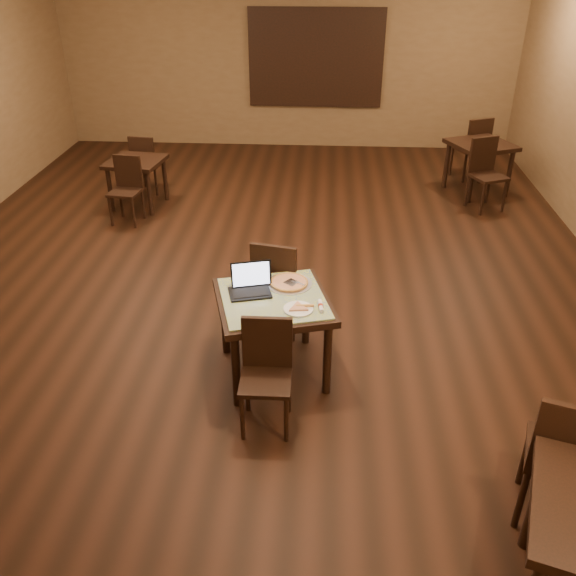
# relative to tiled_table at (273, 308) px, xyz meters

# --- Properties ---
(ground) EXTENTS (10.00, 10.00, 0.00)m
(ground) POSITION_rel_tiled_table_xyz_m (-0.33, 1.85, -0.66)
(ground) COLOR black
(ground) RESTS_ON ground
(wall_back) EXTENTS (8.00, 0.02, 3.00)m
(wall_back) POSITION_rel_tiled_table_xyz_m (-0.33, 6.85, 0.84)
(wall_back) COLOR brown
(wall_back) RESTS_ON ground
(mural) EXTENTS (2.34, 0.05, 1.64)m
(mural) POSITION_rel_tiled_table_xyz_m (0.17, 6.81, 0.89)
(mural) COLOR #285694
(mural) RESTS_ON wall_back
(tiled_table) EXTENTS (1.13, 1.13, 0.76)m
(tiled_table) POSITION_rel_tiled_table_xyz_m (0.00, 0.00, 0.00)
(tiled_table) COLOR black
(tiled_table) RESTS_ON ground
(chair_main_near) EXTENTS (0.39, 0.39, 0.90)m
(chair_main_near) POSITION_rel_tiled_table_xyz_m (-0.00, -0.62, -0.15)
(chair_main_near) COLOR black
(chair_main_near) RESTS_ON ground
(chair_main_far) EXTENTS (0.51, 0.51, 0.99)m
(chair_main_far) POSITION_rel_tiled_table_xyz_m (-0.02, 0.61, -0.10)
(chair_main_far) COLOR black
(chair_main_far) RESTS_ON ground
(laptop) EXTENTS (0.40, 0.35, 0.24)m
(laptop) POSITION_rel_tiled_table_xyz_m (-0.20, 0.11, 0.16)
(laptop) COLOR black
(laptop) RESTS_ON tiled_table
(plate) EXTENTS (0.24, 0.24, 0.01)m
(plate) POSITION_rel_tiled_table_xyz_m (0.22, -0.18, 0.11)
(plate) COLOR white
(plate) RESTS_ON tiled_table
(pizza_slice) EXTENTS (0.20, 0.20, 0.02)m
(pizza_slice) POSITION_rel_tiled_table_xyz_m (0.22, -0.18, 0.13)
(pizza_slice) COLOR beige
(pizza_slice) RESTS_ON plate
(pizza_pan) EXTENTS (0.40, 0.40, 0.01)m
(pizza_pan) POSITION_rel_tiled_table_xyz_m (0.12, 0.24, 0.11)
(pizza_pan) COLOR silver
(pizza_pan) RESTS_ON tiled_table
(pizza_whole) EXTENTS (0.33, 0.33, 0.02)m
(pizza_whole) POSITION_rel_tiled_table_xyz_m (0.12, 0.24, 0.12)
(pizza_whole) COLOR beige
(pizza_whole) RESTS_ON pizza_pan
(spatula) EXTENTS (0.26, 0.23, 0.01)m
(spatula) POSITION_rel_tiled_table_xyz_m (0.14, 0.22, 0.13)
(spatula) COLOR silver
(spatula) RESTS_ON pizza_whole
(napkin_roll) EXTENTS (0.05, 0.17, 0.04)m
(napkin_roll) POSITION_rel_tiled_table_xyz_m (0.40, -0.14, 0.12)
(napkin_roll) COLOR white
(napkin_roll) RESTS_ON tiled_table
(other_table_a) EXTENTS (1.07, 1.07, 0.76)m
(other_table_a) POSITION_rel_tiled_table_xyz_m (2.67, 4.60, -0.03)
(other_table_a) COLOR black
(other_table_a) RESTS_ON ground
(other_table_a_chair_near) EXTENTS (0.56, 0.56, 0.99)m
(other_table_a_chair_near) POSITION_rel_tiled_table_xyz_m (2.64, 4.02, -0.10)
(other_table_a_chair_near) COLOR black
(other_table_a_chair_near) RESTS_ON ground
(other_table_a_chair_far) EXTENTS (0.56, 0.56, 0.99)m
(other_table_a_chair_far) POSITION_rel_tiled_table_xyz_m (2.71, 5.19, -0.10)
(other_table_a_chair_far) COLOR black
(other_table_a_chair_far) RESTS_ON ground
(other_table_b) EXTENTS (0.82, 0.82, 0.68)m
(other_table_b) POSITION_rel_tiled_table_xyz_m (-2.25, 3.75, -0.09)
(other_table_b) COLOR black
(other_table_b) RESTS_ON ground
(other_table_b_chair_near) EXTENTS (0.43, 0.43, 0.88)m
(other_table_b_chair_near) POSITION_rel_tiled_table_xyz_m (-2.24, 3.23, -0.16)
(other_table_b_chair_near) COLOR black
(other_table_b_chair_near) RESTS_ON ground
(other_table_b_chair_far) EXTENTS (0.43, 0.43, 0.88)m
(other_table_b_chair_far) POSITION_rel_tiled_table_xyz_m (-2.27, 4.26, -0.16)
(other_table_b_chair_far) COLOR black
(other_table_b_chair_far) RESTS_ON ground
(other_table_c_chair_far) EXTENTS (0.59, 0.59, 1.08)m
(other_table_c_chair_far) POSITION_rel_tiled_table_xyz_m (1.94, -1.52, -0.05)
(other_table_c_chair_far) COLOR black
(other_table_c_chair_far) RESTS_ON ground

